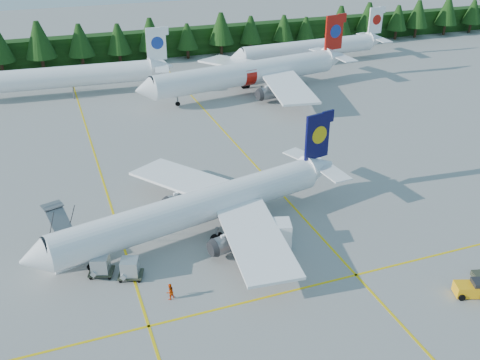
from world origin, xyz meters
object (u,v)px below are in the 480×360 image
object	(u,v)px
baggage_tug	(471,288)
airstairs	(72,250)
airliner_navy	(189,211)
service_truck	(262,235)
airliner_red	(243,74)

from	to	relation	value
baggage_tug	airstairs	bearing A→B (deg)	170.75
airliner_navy	service_truck	bearing A→B (deg)	-48.29
airliner_navy	baggage_tug	distance (m)	27.98
airstairs	service_truck	distance (m)	18.99
service_truck	baggage_tug	xyz separation A→B (m)	(14.78, -13.66, -0.71)
airliner_red	airstairs	bearing A→B (deg)	-137.93
airliner_red	service_truck	xyz separation A→B (m)	(-15.91, -47.52, -2.36)
airliner_navy	baggage_tug	xyz separation A→B (m)	(21.11, -18.21, -2.41)
airliner_navy	service_truck	xyz separation A→B (m)	(6.33, -4.55, -1.70)
airliner_navy	airliner_red	size ratio (longest dim) A/B	0.82
service_truck	airstairs	bearing A→B (deg)	-178.31
airliner_navy	airstairs	xyz separation A→B (m)	(-12.04, 0.20, -2.19)
airliner_navy	airstairs	distance (m)	12.24
airliner_red	service_truck	bearing A→B (deg)	-117.71
airliner_navy	baggage_tug	size ratio (longest dim) A/B	11.52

